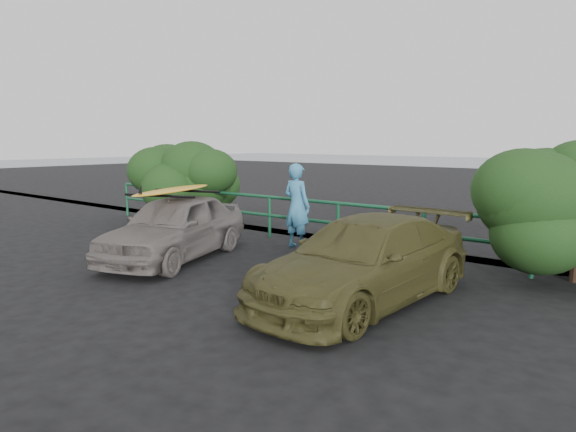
% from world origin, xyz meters
% --- Properties ---
extents(ground, '(80.00, 80.00, 0.00)m').
position_xyz_m(ground, '(0.00, 0.00, 0.00)').
color(ground, black).
extents(guardrail, '(14.00, 0.08, 1.04)m').
position_xyz_m(guardrail, '(0.00, 5.00, 0.52)').
color(guardrail, '#164E30').
rests_on(guardrail, ground).
extents(shrub_left, '(3.20, 2.40, 2.06)m').
position_xyz_m(shrub_left, '(-4.80, 5.40, 1.03)').
color(shrub_left, '#1D3E16').
rests_on(shrub_left, ground).
extents(shrub_right, '(3.20, 2.40, 2.31)m').
position_xyz_m(shrub_right, '(5.00, 5.50, 1.15)').
color(shrub_right, '#1D3E16').
rests_on(shrub_right, ground).
extents(sedan, '(2.70, 4.12, 1.31)m').
position_xyz_m(sedan, '(-0.96, 2.07, 0.65)').
color(sedan, slate).
rests_on(sedan, ground).
extents(olive_vehicle, '(1.96, 4.34, 1.23)m').
position_xyz_m(olive_vehicle, '(3.40, 2.07, 0.62)').
color(olive_vehicle, '#46431E').
rests_on(olive_vehicle, ground).
extents(man, '(0.71, 0.49, 1.87)m').
position_xyz_m(man, '(0.26, 4.47, 0.94)').
color(man, teal).
rests_on(man, ground).
extents(roof_rack, '(1.78, 1.50, 0.05)m').
position_xyz_m(roof_rack, '(-0.96, 2.07, 1.33)').
color(roof_rack, black).
rests_on(roof_rack, sedan).
extents(surfboard, '(1.35, 2.62, 0.08)m').
position_xyz_m(surfboard, '(-0.96, 2.07, 1.39)').
color(surfboard, '#F8A51A').
rests_on(surfboard, roof_rack).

